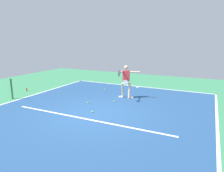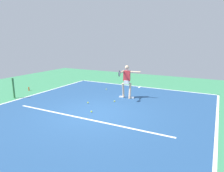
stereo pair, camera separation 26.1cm
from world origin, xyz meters
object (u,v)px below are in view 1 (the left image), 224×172
Objects in this scene: net_post at (12,89)px; tennis_ball_by_sideline at (114,101)px; water_bottle at (27,89)px; tennis_ball_centre_court at (92,112)px; tennis_ball_far_corner at (88,103)px; tennis_ball_near_service_line at (105,89)px; tennis_player at (126,79)px.

tennis_ball_by_sideline is (-4.92, -1.85, -0.50)m from net_post.
tennis_ball_centre_court is at bearing 165.18° from water_bottle.
tennis_ball_far_corner is 1.00× the size of tennis_ball_centre_court.
tennis_ball_near_service_line is (-3.32, -3.86, -0.50)m from net_post.
water_bottle is at bearing 3.63° from tennis_ball_by_sideline.
tennis_player reaches higher than net_post.
net_post is at bearing 20.58° from tennis_ball_by_sideline.
tennis_player is 6.03m from water_bottle.
net_post is 5.87m from tennis_player.
tennis_ball_far_corner is at bearing 174.29° from water_bottle.
tennis_ball_centre_court is at bearing -179.25° from net_post.
net_post is 0.62× the size of tennis_player.
net_post is 1.69m from water_bottle.
tennis_ball_near_service_line is 4.06m from tennis_ball_centre_court.
tennis_ball_by_sideline and tennis_ball_near_service_line have the same top height.
net_post is 5.12m from tennis_ball_near_service_line.
tennis_player is at bearing -126.71° from tennis_ball_far_corner.
tennis_ball_far_corner is 4.59m from water_bottle.
tennis_ball_near_service_line is (1.85, -1.13, -0.95)m from tennis_player.
tennis_player is 26.17× the size of tennis_ball_centre_court.
tennis_ball_by_sideline is 0.30× the size of water_bottle.
tennis_ball_near_service_line is 1.00× the size of tennis_ball_centre_court.
tennis_ball_by_sideline is at bearing 63.26° from tennis_player.
tennis_player reaches higher than tennis_ball_near_service_line.
net_post is 4.07m from tennis_ball_far_corner.
tennis_player is 2.32m from tennis_ball_far_corner.
tennis_ball_centre_court is 5.60m from water_bottle.
tennis_ball_by_sideline is at bearing -176.37° from water_bottle.
tennis_player is at bearing -167.98° from water_bottle.
tennis_ball_far_corner is (1.27, 1.70, -0.95)m from tennis_player.
tennis_ball_centre_court is (0.42, 2.68, -0.95)m from tennis_player.
tennis_player reaches higher than tennis_ball_centre_court.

